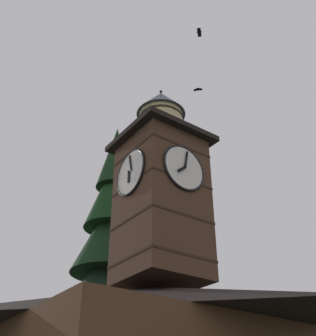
# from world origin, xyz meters

# --- Properties ---
(clock_tower) EXTENTS (3.77, 3.77, 9.73)m
(clock_tower) POSITION_xyz_m (0.18, 0.23, 11.18)
(clock_tower) COLOR #4C3323
(clock_tower) RESTS_ON building_main
(pine_tree_behind) EXTENTS (7.12, 7.12, 18.62)m
(pine_tree_behind) POSITION_xyz_m (-1.04, -6.16, 7.25)
(pine_tree_behind) COLOR #473323
(pine_tree_behind) RESTS_ON ground_plane
(moon) EXTENTS (2.18, 2.18, 2.18)m
(moon) POSITION_xyz_m (-18.68, -29.90, 12.90)
(moon) COLOR silver
(flying_bird_high) EXTENTS (0.43, 0.44, 0.12)m
(flying_bird_high) POSITION_xyz_m (-2.42, 0.14, 18.11)
(flying_bird_high) COLOR black
(flying_bird_low) EXTENTS (0.55, 0.54, 0.15)m
(flying_bird_low) POSITION_xyz_m (-1.06, 1.99, 20.04)
(flying_bird_low) COLOR black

